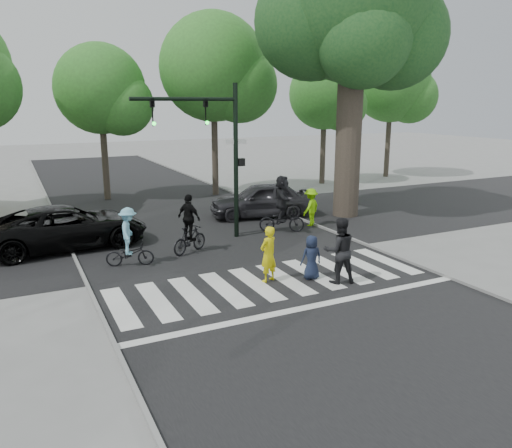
{
  "coord_description": "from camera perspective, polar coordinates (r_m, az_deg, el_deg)",
  "views": [
    {
      "loc": [
        -6.69,
        -11.61,
        5.26
      ],
      "look_at": [
        0.5,
        3.0,
        1.3
      ],
      "focal_mm": 35.0,
      "sensor_mm": 36.0,
      "label": 1
    }
  ],
  "objects": [
    {
      "name": "road_stem",
      "position": [
        18.66,
        -4.1,
        -2.72
      ],
      "size": [
        10.0,
        70.0,
        0.01
      ],
      "primitive_type": "cube",
      "color": "black",
      "rests_on": "ground"
    },
    {
      "name": "crosswalk",
      "position": [
        14.93,
        2.26,
        -6.94
      ],
      "size": [
        10.0,
        3.85,
        0.01
      ],
      "color": "silver",
      "rests_on": "ground"
    },
    {
      "name": "car_suv",
      "position": [
        19.71,
        -20.77,
        -0.32
      ],
      "size": [
        5.98,
        3.16,
        1.6
      ],
      "primitive_type": "imported",
      "rotation": [
        0.0,
        0.0,
        1.66
      ],
      "color": "black",
      "rests_on": "ground"
    },
    {
      "name": "curb_left",
      "position": [
        17.48,
        -19.66,
        -4.49
      ],
      "size": [
        0.1,
        70.0,
        0.1
      ],
      "primitive_type": "cube",
      "color": "gray",
      "rests_on": "ground"
    },
    {
      "name": "ground",
      "position": [
        14.4,
        3.52,
        -7.79
      ],
      "size": [
        120.0,
        120.0,
        0.0
      ],
      "primitive_type": "plane",
      "color": "gray",
      "rests_on": "ground"
    },
    {
      "name": "road_cross",
      "position": [
        21.38,
        -7.14,
        -0.67
      ],
      "size": [
        70.0,
        10.0,
        0.01
      ],
      "primitive_type": "cube",
      "color": "black",
      "rests_on": "ground"
    },
    {
      "name": "bg_tree_4",
      "position": [
        33.58,
        8.35,
        14.17
      ],
      "size": [
        4.83,
        4.6,
        8.15
      ],
      "color": "brown",
      "rests_on": "ground"
    },
    {
      "name": "cyclist_right",
      "position": [
        20.71,
        2.99,
        1.95
      ],
      "size": [
        1.96,
        1.81,
        2.38
      ],
      "color": "black",
      "rests_on": "ground"
    },
    {
      "name": "car_grey",
      "position": [
        23.5,
        0.62,
        2.78
      ],
      "size": [
        5.15,
        3.03,
        1.65
      ],
      "primitive_type": "imported",
      "rotation": [
        0.0,
        0.0,
        -1.81
      ],
      "color": "#2D2C30",
      "rests_on": "ground"
    },
    {
      "name": "pedestrian_child",
      "position": [
        15.3,
        6.35,
        -3.81
      ],
      "size": [
        0.71,
        0.51,
        1.37
      ],
      "primitive_type": "imported",
      "rotation": [
        0.0,
        0.0,
        3.03
      ],
      "color": "#192139",
      "rests_on": "ground"
    },
    {
      "name": "pedestrian_woman",
      "position": [
        14.94,
        1.41,
        -3.47
      ],
      "size": [
        0.73,
        0.6,
        1.71
      ],
      "primitive_type": "imported",
      "rotation": [
        0.0,
        0.0,
        3.49
      ],
      "color": "yellow",
      "rests_on": "ground"
    },
    {
      "name": "bystander_hivis",
      "position": [
        21.93,
        6.28,
        1.92
      ],
      "size": [
        1.23,
        1.05,
        1.65
      ],
      "primitive_type": "imported",
      "rotation": [
        0.0,
        0.0,
        3.64
      ],
      "color": "#7DD709",
      "rests_on": "ground"
    },
    {
      "name": "bg_tree_2",
      "position": [
        28.66,
        -16.82,
        14.15
      ],
      "size": [
        5.04,
        4.8,
        8.4
      ],
      "color": "brown",
      "rests_on": "ground"
    },
    {
      "name": "pedestrian_adult",
      "position": [
        15.02,
        9.52,
        -2.99
      ],
      "size": [
        1.14,
        0.99,
        2.01
      ],
      "primitive_type": "imported",
      "rotation": [
        0.0,
        0.0,
        2.87
      ],
      "color": "black",
      "rests_on": "ground"
    },
    {
      "name": "bg_tree_5",
      "position": [
        37.76,
        15.73,
        14.85
      ],
      "size": [
        5.67,
        5.4,
        9.3
      ],
      "color": "brown",
      "rests_on": "ground"
    },
    {
      "name": "curb_right",
      "position": [
        21.0,
        8.76,
        -0.86
      ],
      "size": [
        0.1,
        70.0,
        0.1
      ],
      "primitive_type": "cube",
      "color": "gray",
      "rests_on": "ground"
    },
    {
      "name": "eucalyptus",
      "position": [
        24.26,
        10.93,
        22.5
      ],
      "size": [
        8.3,
        7.2,
        13.0
      ],
      "color": "brown",
      "rests_on": "ground"
    },
    {
      "name": "traffic_signal",
      "position": [
        19.2,
        -4.68,
        9.56
      ],
      "size": [
        4.45,
        0.29,
        6.0
      ],
      "color": "black",
      "rests_on": "ground"
    },
    {
      "name": "cyclist_left",
      "position": [
        16.89,
        -14.31,
        -1.89
      ],
      "size": [
        1.64,
        1.13,
        1.97
      ],
      "color": "black",
      "rests_on": "ground"
    },
    {
      "name": "bg_tree_3",
      "position": [
        29.09,
        -4.14,
        16.95
      ],
      "size": [
        6.3,
        6.0,
        10.2
      ],
      "color": "brown",
      "rests_on": "ground"
    },
    {
      "name": "cyclist_mid",
      "position": [
        17.96,
        -7.62,
        -0.58
      ],
      "size": [
        1.66,
        1.18,
        2.14
      ],
      "color": "black",
      "rests_on": "ground"
    }
  ]
}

